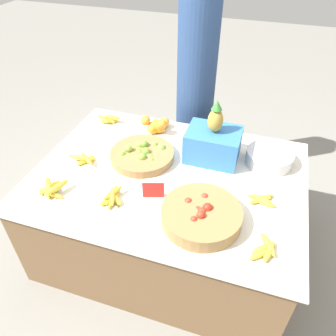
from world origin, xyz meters
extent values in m
plane|color=gray|center=(0.00, 0.00, 0.00)|extent=(12.00, 12.00, 0.00)
cube|color=brown|center=(0.00, 0.00, 0.31)|extent=(1.54, 1.15, 0.63)
cube|color=silver|center=(0.00, 0.00, 0.63)|extent=(1.61, 1.19, 0.01)
cylinder|color=olive|center=(-0.21, 0.10, 0.67)|extent=(0.40, 0.40, 0.05)
sphere|color=#89BC42|center=(-0.29, 0.08, 0.71)|extent=(0.05, 0.05, 0.05)
sphere|color=#89BC42|center=(-0.25, 0.16, 0.70)|extent=(0.05, 0.05, 0.05)
sphere|color=#89BC42|center=(-0.14, 0.08, 0.68)|extent=(0.05, 0.05, 0.05)
sphere|color=#6BA333|center=(-0.31, 0.04, 0.69)|extent=(0.04, 0.04, 0.04)
sphere|color=#6BA333|center=(-0.22, 0.17, 0.71)|extent=(0.05, 0.05, 0.05)
sphere|color=#7AB238|center=(-0.12, 0.04, 0.68)|extent=(0.04, 0.04, 0.04)
sphere|color=#89BC42|center=(-0.10, 0.18, 0.69)|extent=(0.06, 0.06, 0.06)
sphere|color=#7AB238|center=(-0.18, 0.10, 0.70)|extent=(0.05, 0.05, 0.05)
sphere|color=#6BA333|center=(-0.22, 0.09, 0.68)|extent=(0.05, 0.05, 0.05)
sphere|color=#6BA333|center=(-0.20, 0.10, 0.67)|extent=(0.06, 0.06, 0.06)
sphere|color=#6BA333|center=(-0.23, 0.16, 0.67)|extent=(0.05, 0.05, 0.05)
sphere|color=#89BC42|center=(-0.18, 0.04, 0.70)|extent=(0.05, 0.05, 0.05)
sphere|color=#89BC42|center=(-0.16, 0.20, 0.69)|extent=(0.04, 0.04, 0.04)
sphere|color=#7AB238|center=(-0.26, 0.08, 0.67)|extent=(0.05, 0.05, 0.05)
sphere|color=#89BC42|center=(-0.18, 0.10, 0.69)|extent=(0.05, 0.05, 0.05)
cylinder|color=olive|center=(0.28, -0.30, 0.68)|extent=(0.41, 0.41, 0.08)
sphere|color=red|center=(0.29, -0.39, 0.67)|extent=(0.04, 0.04, 0.04)
sphere|color=red|center=(0.30, -0.27, 0.72)|extent=(0.05, 0.05, 0.05)
sphere|color=red|center=(0.27, -0.19, 0.71)|extent=(0.04, 0.04, 0.04)
sphere|color=red|center=(0.28, -0.34, 0.73)|extent=(0.04, 0.04, 0.04)
sphere|color=red|center=(0.25, -0.37, 0.71)|extent=(0.04, 0.04, 0.04)
sphere|color=red|center=(0.28, -0.30, 0.66)|extent=(0.04, 0.04, 0.04)
sphere|color=red|center=(0.28, -0.30, 0.71)|extent=(0.05, 0.05, 0.05)
sphere|color=red|center=(0.25, -0.29, 0.70)|extent=(0.04, 0.04, 0.04)
sphere|color=red|center=(0.19, -0.25, 0.71)|extent=(0.04, 0.04, 0.04)
sphere|color=red|center=(0.27, -0.28, 0.67)|extent=(0.05, 0.05, 0.05)
sphere|color=red|center=(0.29, -0.29, 0.69)|extent=(0.04, 0.04, 0.04)
sphere|color=red|center=(0.32, -0.38, 0.68)|extent=(0.04, 0.04, 0.04)
sphere|color=red|center=(0.28, -0.29, 0.68)|extent=(0.04, 0.04, 0.04)
sphere|color=orange|center=(-0.21, 0.42, 0.68)|extent=(0.08, 0.08, 0.08)
sphere|color=orange|center=(-0.24, 0.40, 0.68)|extent=(0.07, 0.07, 0.07)
sphere|color=orange|center=(-0.25, 0.48, 0.67)|extent=(0.06, 0.06, 0.06)
sphere|color=orange|center=(-0.25, 0.40, 0.68)|extent=(0.07, 0.07, 0.07)
sphere|color=orange|center=(-0.24, 0.42, 0.68)|extent=(0.08, 0.08, 0.08)
sphere|color=orange|center=(-0.20, 0.43, 0.68)|extent=(0.08, 0.08, 0.08)
sphere|color=orange|center=(-0.19, 0.50, 0.68)|extent=(0.08, 0.08, 0.08)
sphere|color=orange|center=(-0.18, 0.40, 0.72)|extent=(0.07, 0.07, 0.07)
sphere|color=orange|center=(-0.30, 0.41, 0.73)|extent=(0.07, 0.07, 0.07)
cylinder|color=silver|center=(0.56, 0.30, 0.68)|extent=(0.29, 0.29, 0.08)
cube|color=red|center=(-0.02, -0.21, 0.69)|extent=(0.12, 0.04, 0.10)
cube|color=#3370B7|center=(0.21, 0.25, 0.74)|extent=(0.33, 0.25, 0.20)
ellipsoid|color=#B28E38|center=(0.21, 0.25, 0.91)|extent=(0.09, 0.09, 0.15)
cone|color=#387A33|center=(0.21, 0.25, 1.02)|extent=(0.06, 0.06, 0.06)
ellipsoid|color=gold|center=(0.56, -0.06, 0.66)|extent=(0.13, 0.07, 0.03)
ellipsoid|color=gold|center=(0.54, -0.05, 0.66)|extent=(0.13, 0.04, 0.03)
ellipsoid|color=gold|center=(0.58, -0.08, 0.65)|extent=(0.12, 0.05, 0.03)
ellipsoid|color=gold|center=(0.56, -0.06, 0.66)|extent=(0.14, 0.13, 0.03)
ellipsoid|color=gold|center=(-0.53, -0.05, 0.65)|extent=(0.09, 0.13, 0.03)
ellipsoid|color=gold|center=(-0.52, -0.05, 0.65)|extent=(0.10, 0.10, 0.03)
ellipsoid|color=gold|center=(-0.54, -0.05, 0.65)|extent=(0.15, 0.05, 0.03)
ellipsoid|color=gold|center=(-0.52, -0.05, 0.67)|extent=(0.14, 0.11, 0.03)
ellipsoid|color=gold|center=(-0.55, -0.06, 0.68)|extent=(0.16, 0.05, 0.03)
ellipsoid|color=gold|center=(-0.61, 0.45, 0.66)|extent=(0.13, 0.09, 0.03)
ellipsoid|color=gold|center=(-0.60, 0.43, 0.66)|extent=(0.13, 0.10, 0.03)
ellipsoid|color=gold|center=(-0.63, 0.45, 0.66)|extent=(0.04, 0.11, 0.04)
ellipsoid|color=gold|center=(-0.57, 0.44, 0.68)|extent=(0.12, 0.04, 0.03)
ellipsoid|color=gold|center=(-0.64, 0.41, 0.68)|extent=(0.13, 0.09, 0.03)
ellipsoid|color=gold|center=(-0.56, -0.38, 0.66)|extent=(0.15, 0.04, 0.03)
ellipsoid|color=gold|center=(-0.60, -0.33, 0.65)|extent=(0.07, 0.15, 0.03)
ellipsoid|color=gold|center=(-0.59, -0.36, 0.66)|extent=(0.12, 0.07, 0.04)
ellipsoid|color=gold|center=(-0.59, -0.38, 0.66)|extent=(0.10, 0.10, 0.03)
ellipsoid|color=gold|center=(-0.60, -0.34, 0.69)|extent=(0.10, 0.12, 0.04)
ellipsoid|color=gold|center=(-0.53, -0.34, 0.69)|extent=(0.08, 0.15, 0.03)
ellipsoid|color=gold|center=(-0.24, -0.32, 0.66)|extent=(0.08, 0.13, 0.03)
ellipsoid|color=gold|center=(-0.23, -0.28, 0.66)|extent=(0.06, 0.15, 0.03)
ellipsoid|color=gold|center=(-0.24, -0.30, 0.66)|extent=(0.05, 0.13, 0.03)
ellipsoid|color=gold|center=(-0.21, -0.30, 0.66)|extent=(0.12, 0.10, 0.03)
ellipsoid|color=gold|center=(-0.21, -0.31, 0.65)|extent=(0.03, 0.15, 0.03)
ellipsoid|color=gold|center=(-0.22, -0.28, 0.68)|extent=(0.08, 0.13, 0.03)
ellipsoid|color=gold|center=(-0.22, -0.31, 0.68)|extent=(0.08, 0.14, 0.03)
ellipsoid|color=gold|center=(0.62, -0.40, 0.66)|extent=(0.06, 0.14, 0.03)
ellipsoid|color=gold|center=(0.62, -0.36, 0.66)|extent=(0.10, 0.14, 0.03)
ellipsoid|color=gold|center=(0.58, -0.43, 0.66)|extent=(0.10, 0.10, 0.03)
ellipsoid|color=gold|center=(0.59, -0.40, 0.66)|extent=(0.10, 0.10, 0.03)
cylinder|color=navy|center=(-0.07, 0.91, 0.77)|extent=(0.30, 0.30, 1.54)
camera|label=1|loc=(0.47, -1.43, 1.91)|focal=35.00mm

